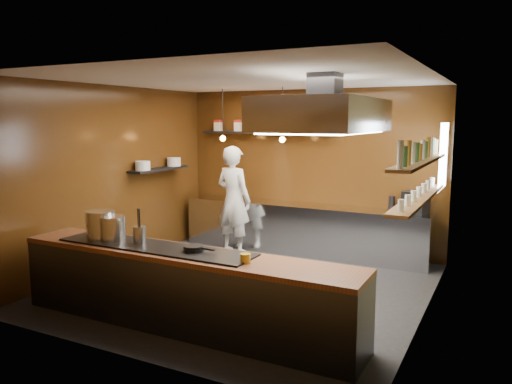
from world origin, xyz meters
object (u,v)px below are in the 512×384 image
Objects in this scene: stockpot_small at (112,228)px; espresso_machine at (416,202)px; stockpot_large at (101,225)px; extractor_hood at (324,115)px; chef at (234,200)px.

espresso_machine reaches higher than stockpot_small.
stockpot_large is 1.00× the size of espresso_machine.
stockpot_small is at bearing 2.31° from stockpot_large.
espresso_machine is at bearing 49.95° from stockpot_large.
extractor_hood is 6.16× the size of stockpot_small.
stockpot_small is at bearing -115.40° from espresso_machine.
extractor_hood is 3.14m from stockpot_large.
stockpot_large reaches higher than espresso_machine.
extractor_hood reaches higher than stockpot_large.
stockpot_large is at bearing -117.01° from espresso_machine.
chef is at bearing 91.01° from stockpot_small.
espresso_machine is (0.69, 2.65, -1.42)m from extractor_hood.
stockpot_small is 0.16× the size of chef.
stockpot_small is at bearing 100.62° from chef.
extractor_hood is at bearing -91.62° from espresso_machine.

